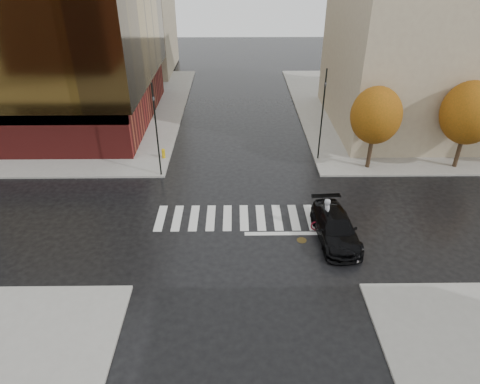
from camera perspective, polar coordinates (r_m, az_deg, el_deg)
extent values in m
plane|color=black|center=(27.85, 0.56, -4.01)|extent=(120.00, 120.00, 0.00)
cube|color=gray|center=(50.91, -24.72, 9.89)|extent=(30.00, 30.00, 0.15)
cube|color=gray|center=(51.36, 24.57, 10.09)|extent=(30.00, 30.00, 0.15)
cube|color=silver|center=(28.26, 0.54, -3.43)|extent=(12.00, 3.00, 0.01)
cube|color=maroon|center=(48.15, -27.63, 10.76)|extent=(26.00, 18.00, 4.00)
cube|color=gray|center=(44.06, 24.27, 19.52)|extent=(16.00, 16.00, 18.00)
cylinder|color=black|center=(35.11, 16.94, 5.28)|extent=(0.32, 0.32, 2.80)
ellipsoid|color=#9D4F0F|center=(34.02, 17.68, 9.72)|extent=(3.80, 3.80, 4.37)
cylinder|color=black|center=(37.80, 27.15, 4.97)|extent=(0.32, 0.32, 2.80)
ellipsoid|color=#9D4F0F|center=(36.74, 28.29, 9.27)|extent=(4.20, 4.20, 4.83)
imported|color=black|center=(26.61, 12.61, -4.63)|extent=(2.59, 5.66, 1.60)
imported|color=maroon|center=(27.32, 11.55, -4.13)|extent=(2.07, 0.79, 1.07)
imported|color=#93959B|center=(26.92, 11.50, -2.92)|extent=(0.55, 0.81, 2.18)
cylinder|color=black|center=(32.11, -11.06, 7.97)|extent=(0.12, 0.12, 7.18)
imported|color=black|center=(31.22, -11.54, 12.37)|extent=(0.22, 0.21, 0.90)
cylinder|color=black|center=(34.74, 10.89, 9.95)|extent=(0.12, 0.12, 7.40)
imported|color=black|center=(33.90, 11.35, 14.18)|extent=(0.17, 0.20, 0.92)
cylinder|color=#CCA00C|center=(36.07, -10.16, 5.01)|extent=(0.27, 0.27, 0.68)
sphere|color=#CCA00C|center=(35.92, -10.21, 5.50)|extent=(0.30, 0.30, 0.30)
cylinder|color=#51411D|center=(26.53, 8.23, -6.38)|extent=(0.73, 0.73, 0.01)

